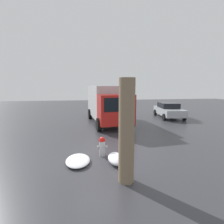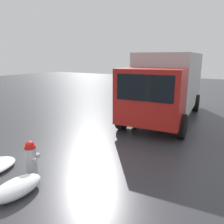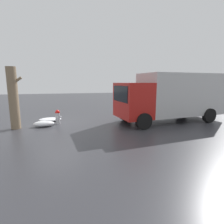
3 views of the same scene
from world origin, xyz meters
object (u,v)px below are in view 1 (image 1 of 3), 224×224
pedestrian (100,116)px  parked_car (169,110)px  tree_trunk (127,131)px  fire_hydrant (102,146)px  delivery_truck (107,103)px

pedestrian → parked_car: 7.73m
tree_trunk → pedestrian: bearing=1.7°
fire_hydrant → parked_car: size_ratio=0.21×
fire_hydrant → parked_car: 11.17m
tree_trunk → delivery_truck: tree_trunk is taller
fire_hydrant → tree_trunk: 2.57m
tree_trunk → delivery_truck: 9.33m
fire_hydrant → delivery_truck: 7.32m
parked_car → delivery_truck: bearing=17.7°
parked_car → pedestrian: bearing=31.6°
pedestrian → tree_trunk: bearing=-30.4°
fire_hydrant → tree_trunk: tree_trunk is taller
fire_hydrant → tree_trunk: size_ratio=0.26×
tree_trunk → parked_car: (10.63, -6.75, -0.94)m
fire_hydrant → pedestrian: pedestrian is taller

